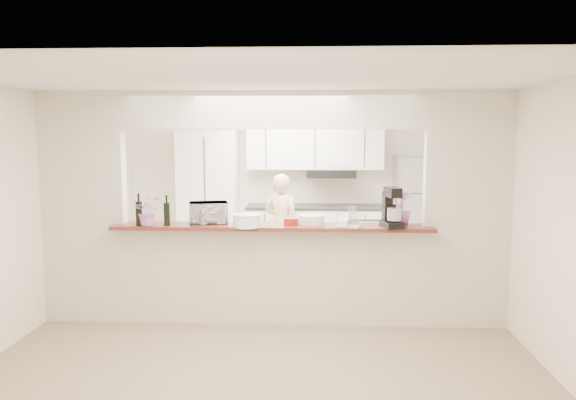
# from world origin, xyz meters

# --- Properties ---
(floor) EXTENTS (6.00, 6.00, 0.00)m
(floor) POSITION_xyz_m (0.00, 0.00, 0.00)
(floor) COLOR gray
(floor) RESTS_ON ground
(tile_overlay) EXTENTS (5.00, 2.90, 0.01)m
(tile_overlay) POSITION_xyz_m (0.00, 1.55, 0.01)
(tile_overlay) COLOR beige
(tile_overlay) RESTS_ON floor
(partition) EXTENTS (5.00, 0.15, 2.50)m
(partition) POSITION_xyz_m (0.00, 0.00, 1.48)
(partition) COLOR beige
(partition) RESTS_ON floor
(bar_counter) EXTENTS (3.40, 0.38, 1.09)m
(bar_counter) POSITION_xyz_m (0.00, -0.00, 0.58)
(bar_counter) COLOR beige
(bar_counter) RESTS_ON floor
(kitchen_cabinets) EXTENTS (3.15, 0.62, 2.25)m
(kitchen_cabinets) POSITION_xyz_m (-0.19, 2.72, 0.97)
(kitchen_cabinets) COLOR white
(kitchen_cabinets) RESTS_ON floor
(refrigerator) EXTENTS (0.75, 0.70, 1.70)m
(refrigerator) POSITION_xyz_m (2.05, 2.65, 0.85)
(refrigerator) COLOR #A3A2A7
(refrigerator) RESTS_ON floor
(flower_left) EXTENTS (0.35, 0.32, 0.31)m
(flower_left) POSITION_xyz_m (-1.30, -0.15, 1.24)
(flower_left) COLOR #C769A7
(flower_left) RESTS_ON bar_counter
(wine_bottle_a) EXTENTS (0.06, 0.06, 0.32)m
(wine_bottle_a) POSITION_xyz_m (-1.11, -0.14, 1.22)
(wine_bottle_a) COLOR black
(wine_bottle_a) RESTS_ON bar_counter
(wine_bottle_b) EXTENTS (0.07, 0.07, 0.34)m
(wine_bottle_b) POSITION_xyz_m (-1.40, -0.15, 1.22)
(wine_bottle_b) COLOR black
(wine_bottle_b) RESTS_ON bar_counter
(toaster_oven) EXTENTS (0.46, 0.36, 0.23)m
(toaster_oven) POSITION_xyz_m (-0.70, 0.05, 1.20)
(toaster_oven) COLOR #B8B9BE
(toaster_oven) RESTS_ON bar_counter
(serving_bowls) EXTENTS (0.34, 0.34, 0.20)m
(serving_bowls) POSITION_xyz_m (-0.70, 0.05, 1.19)
(serving_bowls) COLOR white
(serving_bowls) RESTS_ON bar_counter
(plate_stack_a) EXTENTS (0.29, 0.29, 0.13)m
(plate_stack_a) POSITION_xyz_m (-0.25, -0.19, 1.16)
(plate_stack_a) COLOR white
(plate_stack_a) RESTS_ON bar_counter
(plate_stack_b) EXTENTS (0.28, 0.28, 0.10)m
(plate_stack_b) POSITION_xyz_m (0.42, 0.03, 1.14)
(plate_stack_b) COLOR white
(plate_stack_b) RESTS_ON bar_counter
(red_bowl) EXTENTS (0.16, 0.16, 0.07)m
(red_bowl) POSITION_xyz_m (0.20, -0.03, 1.13)
(red_bowl) COLOR maroon
(red_bowl) RESTS_ON bar_counter
(tan_bowl) EXTENTS (0.16, 0.16, 0.07)m
(tan_bowl) POSITION_xyz_m (0.40, -0.03, 1.13)
(tan_bowl) COLOR #CABB8E
(tan_bowl) RESTS_ON bar_counter
(utensil_caddy) EXTENTS (0.27, 0.20, 0.23)m
(utensil_caddy) POSITION_xyz_m (0.80, -0.15, 1.19)
(utensil_caddy) COLOR silver
(utensil_caddy) RESTS_ON bar_counter
(stand_mixer) EXTENTS (0.24, 0.31, 0.42)m
(stand_mixer) POSITION_xyz_m (1.25, -0.14, 1.28)
(stand_mixer) COLOR black
(stand_mixer) RESTS_ON bar_counter
(flower_right) EXTENTS (0.26, 0.26, 0.39)m
(flower_right) POSITION_xyz_m (1.37, 0.05, 1.29)
(flower_right) COLOR #A662B7
(flower_right) RESTS_ON bar_counter
(person) EXTENTS (0.64, 0.54, 1.48)m
(person) POSITION_xyz_m (-0.02, 1.99, 0.74)
(person) COLOR #D9A58D
(person) RESTS_ON floor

